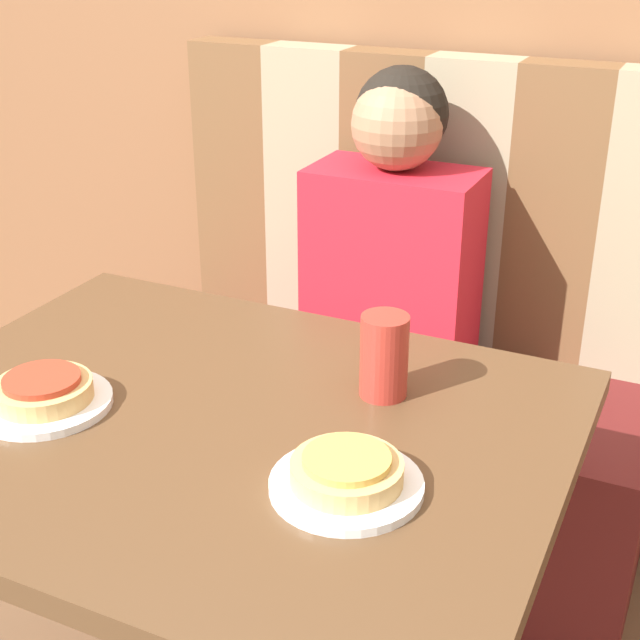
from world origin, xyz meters
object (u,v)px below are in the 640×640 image
plate_left (45,403)px  drinking_cup (384,356)px  pizza_left (43,389)px  plate_right (346,485)px  pizza_right (347,470)px  person (394,229)px

plate_left → drinking_cup: (0.41, 0.23, 0.06)m
pizza_left → plate_right: bearing=0.0°
plate_left → plate_right: size_ratio=1.00×
pizza_left → pizza_right: same height
person → plate_left: (-0.23, -0.76, -0.05)m
person → plate_right: size_ratio=3.30×
plate_left → pizza_right: (0.46, 0.00, 0.02)m
person → plate_right: person is taller
plate_left → plate_right: same height
person → pizza_right: bearing=-73.1°
pizza_right → drinking_cup: bearing=100.9°
pizza_right → plate_right: bearing=180.0°
plate_left → pizza_left: bearing=180.0°
person → plate_left: person is taller
plate_right → pizza_left: pizza_left is taller
pizza_right → person: bearing=106.9°
pizza_right → plate_left: bearing=180.0°
person → plate_left: size_ratio=3.30×
pizza_left → drinking_cup: 0.48m
person → plate_right: 0.79m
pizza_left → drinking_cup: (0.41, 0.23, 0.03)m
plate_left → pizza_left: 0.02m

